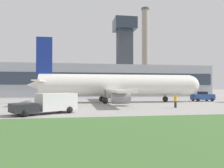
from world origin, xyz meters
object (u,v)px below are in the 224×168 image
object	(u,v)px
airplane	(116,85)
ground_crew_person	(175,101)
pushback_tug	(203,97)
fuel_truck	(49,103)

from	to	relation	value
airplane	ground_crew_person	world-z (taller)	airplane
pushback_tug	ground_crew_person	bearing A→B (deg)	-133.54
airplane	ground_crew_person	distance (m)	12.67
pushback_tug	fuel_truck	world-z (taller)	fuel_truck
pushback_tug	fuel_truck	xyz separation A→B (m)	(-26.58, -15.47, 0.20)
ground_crew_person	airplane	bearing A→B (deg)	118.27
airplane	ground_crew_person	size ratio (longest dim) A/B	17.74
fuel_truck	airplane	bearing A→B (deg)	57.09
airplane	pushback_tug	bearing A→B (deg)	2.16
pushback_tug	airplane	bearing A→B (deg)	-177.84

